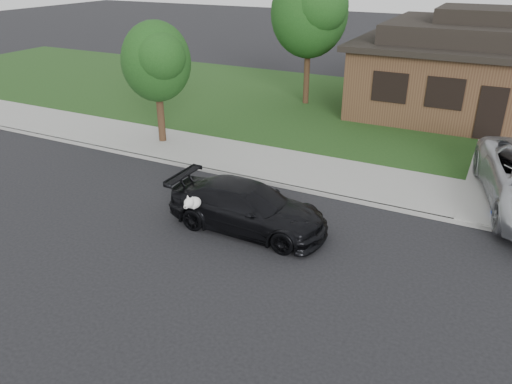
% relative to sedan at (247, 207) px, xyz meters
% --- Properties ---
extents(ground, '(120.00, 120.00, 0.00)m').
position_rel_sedan_xyz_m(ground, '(1.26, -0.62, -0.65)').
color(ground, black).
rests_on(ground, ground).
extents(sidewalk, '(60.00, 3.00, 0.12)m').
position_rel_sedan_xyz_m(sidewalk, '(1.26, 4.38, -0.59)').
color(sidewalk, gray).
rests_on(sidewalk, ground).
extents(curb, '(60.00, 0.12, 0.12)m').
position_rel_sedan_xyz_m(curb, '(1.26, 2.88, -0.59)').
color(curb, gray).
rests_on(curb, ground).
extents(lawn, '(60.00, 13.00, 0.13)m').
position_rel_sedan_xyz_m(lawn, '(1.26, 12.38, -0.58)').
color(lawn, '#193814').
rests_on(lawn, ground).
extents(sedan, '(4.45, 2.19, 1.29)m').
position_rel_sedan_xyz_m(sedan, '(0.00, 0.00, 0.00)').
color(sedan, black).
rests_on(sedan, ground).
extents(recycling_bin, '(0.78, 0.78, 1.04)m').
position_rel_sedan_xyz_m(recycling_bin, '(6.25, 3.55, 0.00)').
color(recycling_bin, '#0D2A96').
rests_on(recycling_bin, sidewalk).
extents(house, '(12.60, 8.60, 4.65)m').
position_rel_sedan_xyz_m(house, '(5.26, 14.38, 1.49)').
color(house, '#422B1C').
rests_on(house, ground).
extents(tree_0, '(3.78, 3.60, 6.34)m').
position_rel_sedan_xyz_m(tree_0, '(-3.08, 12.26, 3.83)').
color(tree_0, '#332114').
rests_on(tree_0, ground).
extents(tree_2, '(2.73, 2.60, 4.59)m').
position_rel_sedan_xyz_m(tree_2, '(-6.13, 4.49, 2.62)').
color(tree_2, '#332114').
rests_on(tree_2, ground).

